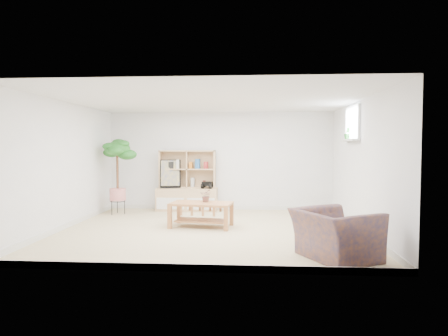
# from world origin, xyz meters

# --- Properties ---
(floor) EXTENTS (5.50, 5.00, 0.01)m
(floor) POSITION_xyz_m (0.00, 0.00, 0.00)
(floor) COLOR beige
(floor) RESTS_ON ground
(ceiling) EXTENTS (5.50, 5.00, 0.01)m
(ceiling) POSITION_xyz_m (0.00, 0.00, 2.40)
(ceiling) COLOR silver
(ceiling) RESTS_ON walls
(walls) EXTENTS (5.51, 5.01, 2.40)m
(walls) POSITION_xyz_m (0.00, 0.00, 1.20)
(walls) COLOR white
(walls) RESTS_ON floor
(baseboard) EXTENTS (5.50, 5.00, 0.10)m
(baseboard) POSITION_xyz_m (0.00, 0.00, 0.05)
(baseboard) COLOR silver
(baseboard) RESTS_ON floor
(window) EXTENTS (0.10, 0.98, 0.68)m
(window) POSITION_xyz_m (2.73, 0.60, 2.00)
(window) COLOR white
(window) RESTS_ON walls
(window_sill) EXTENTS (0.14, 1.00, 0.04)m
(window_sill) POSITION_xyz_m (2.67, 0.60, 1.68)
(window_sill) COLOR silver
(window_sill) RESTS_ON walls
(storage_unit) EXTENTS (1.47, 0.49, 1.47)m
(storage_unit) POSITION_xyz_m (-0.79, 2.24, 0.73)
(storage_unit) COLOR tan
(storage_unit) RESTS_ON floor
(poster) EXTENTS (0.51, 0.21, 0.69)m
(poster) POSITION_xyz_m (-1.19, 2.22, 0.90)
(poster) COLOR gold
(poster) RESTS_ON storage_unit
(toy_truck) EXTENTS (0.39, 0.30, 0.19)m
(toy_truck) POSITION_xyz_m (-0.29, 2.18, 0.64)
(toy_truck) COLOR black
(toy_truck) RESTS_ON storage_unit
(coffee_table) EXTENTS (1.24, 0.79, 0.48)m
(coffee_table) POSITION_xyz_m (-0.19, 0.28, 0.24)
(coffee_table) COLOR #B07542
(coffee_table) RESTS_ON floor
(table_plant) EXTENTS (0.24, 0.22, 0.26)m
(table_plant) POSITION_xyz_m (-0.11, 0.35, 0.60)
(table_plant) COLOR #217521
(table_plant) RESTS_ON coffee_table
(floor_tree) EXTENTS (0.71, 0.71, 1.74)m
(floor_tree) POSITION_xyz_m (-2.30, 1.63, 0.87)
(floor_tree) COLOR #206E1D
(floor_tree) RESTS_ON floor
(armchair) EXTENTS (1.29, 1.35, 0.77)m
(armchair) POSITION_xyz_m (1.92, -1.78, 0.39)
(armchair) COLOR navy
(armchair) RESTS_ON floor
(sill_plant) EXTENTS (0.14, 0.12, 0.24)m
(sill_plant) POSITION_xyz_m (2.67, 0.78, 1.82)
(sill_plant) COLOR #206E1D
(sill_plant) RESTS_ON window_sill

